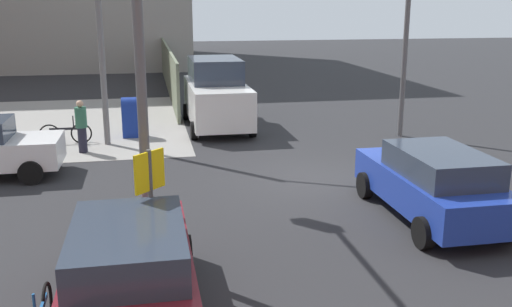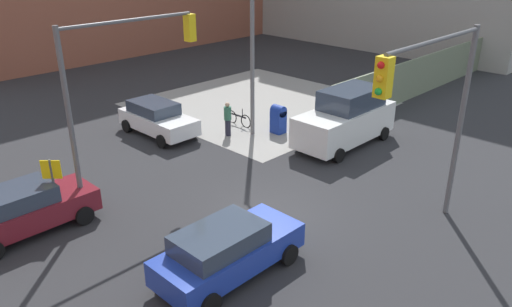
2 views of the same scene
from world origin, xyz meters
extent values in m
plane|color=#28282B|center=(0.00, 0.00, 0.00)|extent=(120.00, 120.00, 0.00)
cube|color=gray|center=(9.00, 9.00, 0.01)|extent=(12.00, 12.00, 0.01)
cube|color=slate|center=(17.78, 3.20, 1.20)|extent=(19.55, 0.12, 2.40)
cylinder|color=#59595B|center=(-4.50, 4.50, 3.25)|extent=(0.18, 0.18, 6.50)
cylinder|color=#59595B|center=(4.50, -4.50, 3.25)|extent=(0.18, 0.18, 6.50)
cylinder|color=slate|center=(5.20, 5.80, 4.00)|extent=(0.20, 0.20, 8.00)
cylinder|color=#4C4C4C|center=(-5.40, 4.43, 1.20)|extent=(0.08, 0.08, 2.40)
cube|color=yellow|center=(-5.40, 4.43, 2.05)|extent=(0.48, 0.48, 0.64)
cube|color=navy|center=(6.20, 5.00, 0.57)|extent=(0.56, 0.64, 1.15)
cylinder|color=navy|center=(6.20, 5.00, 1.15)|extent=(0.56, 0.64, 0.56)
cube|color=maroon|center=(-6.27, 4.78, 0.70)|extent=(4.34, 1.80, 0.75)
cube|color=#2D3847|center=(-6.62, 4.78, 1.35)|extent=(2.43, 1.58, 0.55)
cylinder|color=black|center=(-4.79, 5.68, 0.32)|extent=(0.64, 0.22, 0.64)
cylinder|color=black|center=(-4.79, 3.88, 0.32)|extent=(0.64, 0.22, 0.64)
cube|color=#1E389E|center=(-3.21, -1.64, 0.70)|extent=(4.50, 1.80, 0.75)
cube|color=#2D3847|center=(-3.57, -1.64, 1.35)|extent=(2.52, 1.58, 0.55)
cylinder|color=black|center=(-1.68, -0.74, 0.32)|extent=(0.64, 0.22, 0.64)
cylinder|color=black|center=(-1.68, -2.54, 0.32)|extent=(0.64, 0.22, 0.64)
cylinder|color=black|center=(-4.74, -0.74, 0.32)|extent=(0.64, 0.22, 0.64)
cylinder|color=black|center=(-4.74, -2.54, 0.32)|extent=(0.64, 0.22, 0.64)
cylinder|color=black|center=(2.80, 7.52, 0.32)|extent=(0.22, 0.64, 0.64)
cylinder|color=black|center=(1.00, 7.52, 0.32)|extent=(0.22, 0.64, 0.64)
cube|color=white|center=(7.21, 1.80, 1.02)|extent=(5.40, 2.10, 1.40)
cube|color=#2D3847|center=(7.64, 1.80, 2.17)|extent=(3.02, 1.85, 0.90)
cylinder|color=black|center=(5.37, 0.75, 0.32)|extent=(0.64, 0.22, 0.64)
cylinder|color=black|center=(5.37, 2.85, 0.32)|extent=(0.64, 0.22, 0.64)
cylinder|color=black|center=(9.05, 0.75, 0.32)|extent=(0.64, 0.22, 0.64)
cylinder|color=black|center=(9.05, 2.85, 0.32)|extent=(0.64, 0.22, 0.64)
cylinder|color=#2D664C|center=(4.20, 6.50, 1.15)|extent=(0.36, 0.36, 0.65)
sphere|color=tan|center=(4.20, 6.50, 1.59)|extent=(0.22, 0.22, 0.22)
cylinder|color=#1E1E2D|center=(4.20, 6.50, 0.41)|extent=(0.28, 0.28, 0.82)
torus|color=black|center=(5.60, 7.72, 0.33)|extent=(0.05, 0.71, 0.71)
torus|color=black|center=(5.60, 6.68, 0.33)|extent=(0.05, 0.71, 0.71)
cube|color=black|center=(5.60, 7.20, 0.51)|extent=(0.04, 1.04, 0.08)
cylinder|color=black|center=(5.60, 6.92, 0.75)|extent=(0.04, 0.04, 0.40)
torus|color=black|center=(-6.28, 6.00, 0.33)|extent=(0.71, 0.05, 0.71)
camera|label=1|loc=(-14.24, 4.42, 4.62)|focal=40.00mm
camera|label=2|loc=(-11.16, -10.47, 8.88)|focal=35.00mm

